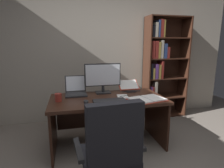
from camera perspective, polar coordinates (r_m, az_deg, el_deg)
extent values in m
cube|color=#A89E8E|center=(3.61, -2.03, 10.50)|extent=(5.05, 0.12, 2.67)
cube|color=#381E14|center=(2.56, -1.33, -4.73)|extent=(1.57, 0.80, 0.04)
cube|color=#381E14|center=(2.65, -17.76, -12.97)|extent=(0.03, 0.74, 0.67)
cube|color=#381E14|center=(2.92, 13.47, -10.32)|extent=(0.03, 0.74, 0.67)
cube|color=#381E14|center=(3.02, -2.79, -8.58)|extent=(1.45, 0.03, 0.47)
cube|color=#381E14|center=(3.62, 10.62, 4.65)|extent=(0.02, 0.34, 1.95)
cube|color=#381E14|center=(4.02, 21.33, 4.75)|extent=(0.02, 0.34, 1.95)
cube|color=#381E14|center=(3.95, 15.11, 5.04)|extent=(0.84, 0.01, 1.95)
cube|color=#381E14|center=(4.04, 15.44, -8.99)|extent=(0.79, 0.32, 0.02)
cube|color=#195633|center=(3.80, 11.04, -7.87)|extent=(0.03, 0.23, 0.26)
cube|color=#195633|center=(3.81, 11.66, -8.10)|extent=(0.03, 0.21, 0.23)
cube|color=#512D66|center=(3.81, 12.22, -7.65)|extent=(0.03, 0.20, 0.28)
cube|color=#381E14|center=(3.92, 15.76, -3.70)|extent=(0.79, 0.32, 0.02)
cube|color=#512D66|center=(3.68, 11.52, -2.46)|extent=(0.05, 0.20, 0.23)
cube|color=maroon|center=(3.71, 12.09, -2.39)|extent=(0.03, 0.22, 0.23)
cube|color=gray|center=(3.71, 12.93, -1.65)|extent=(0.05, 0.20, 0.33)
cube|color=#381E14|center=(3.83, 16.09, 1.86)|extent=(0.79, 0.32, 0.02)
cube|color=black|center=(3.62, 11.58, 3.96)|extent=(0.04, 0.24, 0.28)
cube|color=olive|center=(3.63, 12.24, 3.32)|extent=(0.04, 0.22, 0.20)
cube|color=#512D66|center=(3.64, 13.15, 3.89)|extent=(0.06, 0.20, 0.28)
cube|color=olive|center=(3.68, 13.94, 3.84)|extent=(0.04, 0.23, 0.27)
cube|color=maroon|center=(3.70, 14.68, 4.37)|extent=(0.04, 0.22, 0.33)
cube|color=#381E14|center=(3.79, 16.43, 7.62)|extent=(0.79, 0.32, 0.02)
cube|color=maroon|center=(3.57, 12.15, 10.33)|extent=(0.06, 0.19, 0.32)
cube|color=maroon|center=(3.62, 13.00, 10.32)|extent=(0.06, 0.24, 0.32)
cube|color=olive|center=(3.64, 13.84, 10.16)|extent=(0.04, 0.23, 0.30)
cube|color=gray|center=(3.64, 14.75, 10.34)|extent=(0.05, 0.19, 0.33)
cube|color=navy|center=(3.69, 15.54, 9.86)|extent=(0.06, 0.23, 0.27)
cube|color=maroon|center=(3.74, 16.20, 9.36)|extent=(0.05, 0.26, 0.21)
cube|color=#381E14|center=(3.78, 16.79, 13.46)|extent=(0.79, 0.32, 0.02)
cube|color=black|center=(3.59, 12.10, 15.68)|extent=(0.04, 0.24, 0.21)
cube|color=gray|center=(3.61, 13.04, 15.98)|extent=(0.05, 0.22, 0.26)
cube|color=navy|center=(3.65, 13.71, 16.23)|extent=(0.03, 0.26, 0.30)
cube|color=maroon|center=(3.67, 14.46, 16.25)|extent=(0.05, 0.26, 0.31)
cube|color=olive|center=(3.68, 15.25, 16.15)|extent=(0.03, 0.22, 0.30)
cube|color=#381E14|center=(3.81, 17.16, 19.26)|extent=(0.79, 0.32, 0.02)
cube|color=black|center=(1.89, -1.18, -21.51)|extent=(0.54, 0.52, 0.07)
cube|color=black|center=(1.57, 0.93, -15.70)|extent=(0.48, 0.14, 0.56)
cube|color=#232326|center=(1.78, -10.39, -19.35)|extent=(0.08, 0.39, 0.04)
cube|color=#232326|center=(1.92, 7.22, -16.83)|extent=(0.08, 0.39, 0.04)
cube|color=#232326|center=(2.81, -2.79, -2.60)|extent=(0.22, 0.16, 0.02)
cylinder|color=#232326|center=(2.79, -2.80, -1.51)|extent=(0.04, 0.04, 0.09)
cube|color=#232326|center=(2.76, -2.88, 2.88)|extent=(0.55, 0.02, 0.34)
cube|color=white|center=(2.74, -2.80, 2.81)|extent=(0.52, 0.00, 0.31)
cube|color=#232326|center=(2.73, -11.05, -3.24)|extent=(0.31, 0.26, 0.02)
cube|color=#2D2D30|center=(2.70, -11.04, -3.09)|extent=(0.26, 0.14, 0.00)
cube|color=#232326|center=(2.86, -11.29, 0.16)|extent=(0.31, 0.08, 0.24)
cube|color=white|center=(2.86, -11.29, 0.17)|extent=(0.27, 0.07, 0.21)
cube|color=#232326|center=(2.39, -0.86, -5.17)|extent=(0.42, 0.15, 0.02)
ellipsoid|color=#232326|center=(2.35, -8.06, -5.43)|extent=(0.06, 0.10, 0.04)
cube|color=#232326|center=(2.90, 5.69, -2.27)|extent=(0.14, 0.12, 0.01)
cube|color=#232326|center=(2.85, 5.99, -2.26)|extent=(0.29, 0.01, 0.01)
cube|color=#DB422D|center=(2.97, 5.08, -0.26)|extent=(0.32, 0.21, 0.13)
cube|color=white|center=(2.97, 5.11, -0.12)|extent=(0.30, 0.19, 0.11)
cube|color=#DB422D|center=(2.43, 8.50, -5.18)|extent=(0.30, 0.36, 0.01)
cube|color=#DB422D|center=(2.57, 12.83, -4.44)|extent=(0.30, 0.36, 0.01)
cube|color=white|center=(2.43, 8.51, -4.91)|extent=(0.28, 0.34, 0.02)
cube|color=white|center=(2.57, 12.84, -4.18)|extent=(0.28, 0.34, 0.02)
cylinder|color=#B7B7BC|center=(2.50, 10.73, -4.63)|extent=(0.08, 0.28, 0.02)
cube|color=white|center=(2.60, 3.35, -3.91)|extent=(0.18, 0.23, 0.01)
cylinder|color=black|center=(2.61, 3.77, -3.69)|extent=(0.14, 0.03, 0.01)
cylinder|color=maroon|center=(2.48, -16.32, -4.04)|extent=(0.09, 0.09, 0.11)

